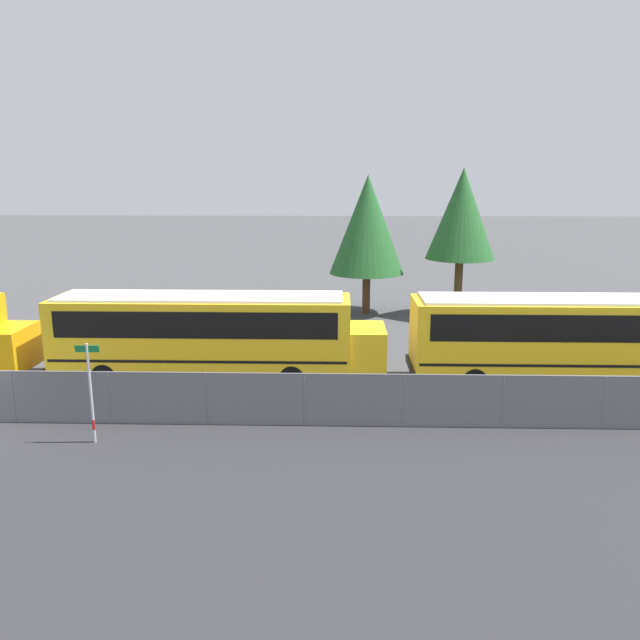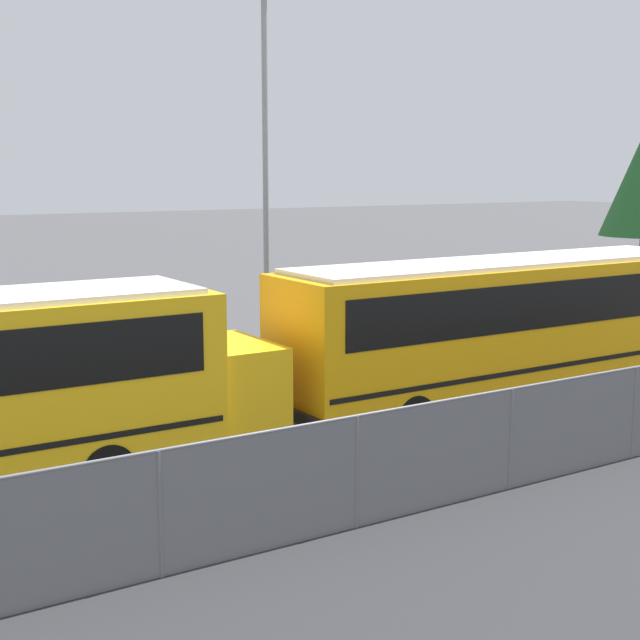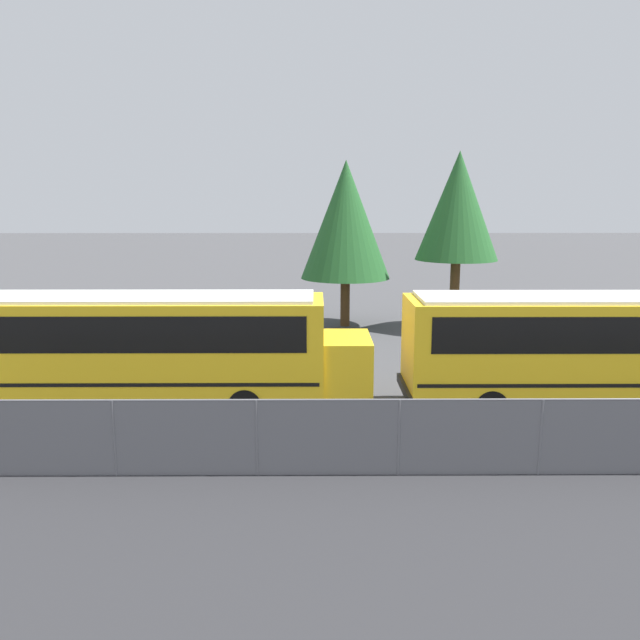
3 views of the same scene
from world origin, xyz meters
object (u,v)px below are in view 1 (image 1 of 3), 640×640
tree_1 (367,225)px  tree_2 (462,214)px  school_bus_5 (571,334)px  school_bus_4 (209,330)px  street_sign (91,391)px

tree_1 → tree_2: (5.01, -0.62, 0.62)m
school_bus_5 → tree_2: 12.12m
school_bus_4 → tree_1: bearing=61.3°
street_sign → tree_2: bearing=51.2°
tree_1 → tree_2: tree_2 is taller
street_sign → tree_2: (13.77, 17.13, 3.99)m
school_bus_4 → tree_2: 16.48m
school_bus_5 → tree_2: tree_2 is taller
school_bus_5 → street_sign: size_ratio=4.19×
school_bus_5 → tree_2: bearing=100.2°
street_sign → tree_2: 22.34m
tree_2 → school_bus_4: bearing=-135.7°
tree_1 → school_bus_5: bearing=-59.5°
tree_2 → street_sign: bearing=-128.8°
school_bus_4 → tree_1: tree_1 is taller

